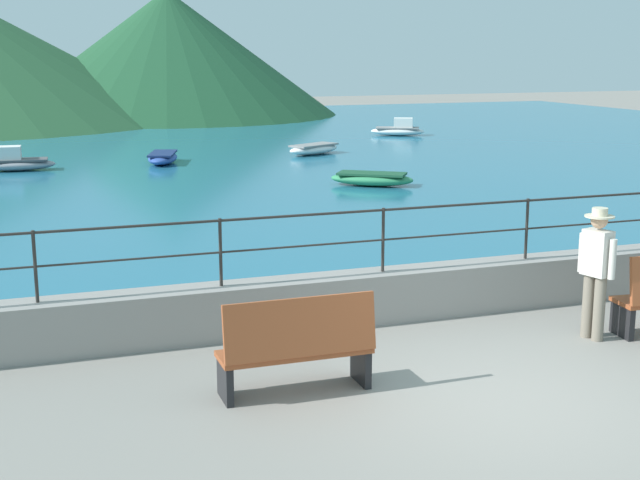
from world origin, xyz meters
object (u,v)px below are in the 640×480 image
boat_0 (163,157)px  boat_3 (314,149)px  bench_main (297,346)px  person_walking (596,267)px  boat_5 (399,129)px  boat_2 (15,162)px  boat_4 (372,179)px

boat_0 → boat_3: size_ratio=1.01×
bench_main → person_walking: 4.31m
person_walking → bench_main: bearing=-173.0°
person_walking → boat_3: person_walking is taller
boat_5 → boat_0: bearing=-151.4°
bench_main → boat_2: (-2.59, 19.99, -0.23)m
boat_3 → boat_5: boat_5 is taller
bench_main → boat_2: bearing=97.4°
boat_2 → boat_5: bearing=21.9°
boat_2 → boat_3: size_ratio=0.96×
boat_2 → boat_4: 11.25m
bench_main → boat_2: 20.16m
boat_0 → boat_2: boat_2 is taller
person_walking → boat_0: person_walking is taller
bench_main → person_walking: bearing=7.0°
boat_3 → boat_5: 7.87m
person_walking → boat_3: 20.78m
boat_3 → boat_5: (5.77, 5.35, 0.07)m
boat_5 → boat_4: bearing=-117.5°
boat_3 → boat_5: bearing=42.9°
boat_0 → boat_2: 4.61m
boat_5 → boat_2: bearing=-158.1°
boat_2 → boat_5: (15.89, 6.39, 0.00)m
boat_2 → boat_4: bearing=-35.4°
boat_0 → boat_4: (4.57, -6.77, 0.00)m
person_walking → boat_5: (9.05, 25.86, -0.65)m
boat_2 → boat_3: bearing=5.8°
person_walking → boat_0: 19.85m
boat_5 → bench_main: bearing=-116.8°
boat_3 → boat_4: bearing=-97.2°
person_walking → boat_5: 27.40m
person_walking → boat_4: bearing=79.8°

